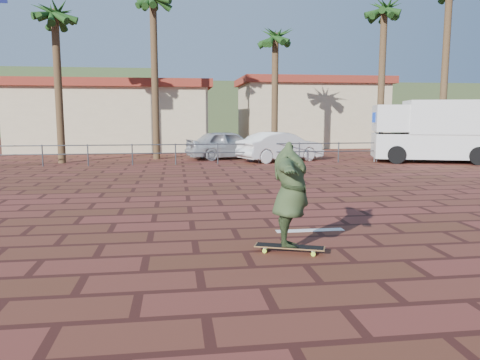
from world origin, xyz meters
name	(u,v)px	position (x,y,z in m)	size (l,w,h in m)	color
ground	(265,219)	(0.00, 0.00, 0.00)	(120.00, 120.00, 0.00)	maroon
paint_stripe	(310,230)	(0.70, -1.20, 0.00)	(1.40, 0.22, 0.01)	white
guardrail	(218,150)	(0.00, 12.00, 0.68)	(24.06, 0.06, 1.00)	#47494F
palm_far_left	(55,18)	(-7.50, 13.50, 6.83)	(2.40, 2.40, 8.25)	brown
palm_left	(153,4)	(-3.00, 15.00, 7.95)	(2.40, 2.40, 9.45)	brown
palm_center	(275,40)	(3.50, 15.50, 6.36)	(2.40, 2.40, 7.75)	brown
palm_right	(384,14)	(9.00, 14.00, 7.58)	(2.40, 2.40, 9.05)	brown
building_west	(114,116)	(-6.00, 22.00, 2.28)	(12.60, 7.60, 4.50)	beige
building_east	(310,112)	(8.00, 24.00, 2.54)	(10.60, 6.60, 5.00)	beige
hill_front	(191,110)	(0.00, 50.00, 3.00)	(70.00, 18.00, 6.00)	#384C28
hill_back	(23,102)	(-22.00, 56.00, 4.00)	(35.00, 14.00, 8.00)	#384C28
longboard	(290,247)	(-0.09, -2.65, 0.10)	(1.21, 0.66, 0.12)	olive
skateboarder	(290,195)	(-0.09, -2.65, 1.01)	(2.19, 0.60, 1.78)	#314123
campervan	(436,130)	(10.81, 11.49, 1.60)	(6.32, 4.10, 3.04)	silver
car_silver	(228,145)	(0.79, 14.65, 0.76)	(1.80, 4.47, 1.52)	#AAADB1
car_white	(281,147)	(3.30, 13.00, 0.74)	(1.56, 4.46, 1.47)	white
street_sign	(376,127)	(7.88, 12.00, 1.72)	(0.47, 0.24, 2.46)	gray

